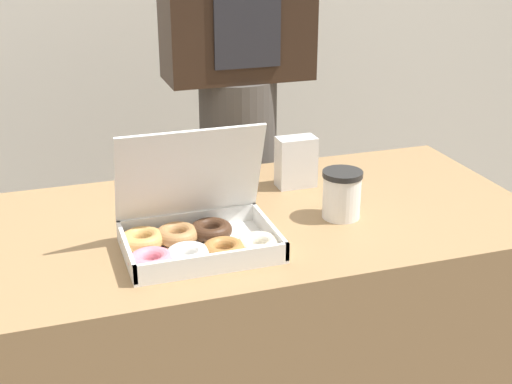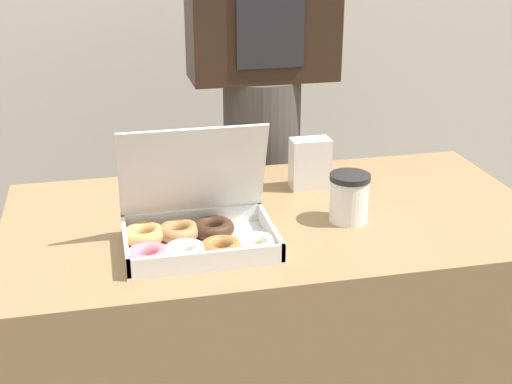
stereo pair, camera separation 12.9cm
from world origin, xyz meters
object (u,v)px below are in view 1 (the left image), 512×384
Objects in this scene: person_customer at (237,61)px; coffee_cup at (342,194)px; donut_box at (195,234)px; napkin_holder at (296,162)px.

coffee_cup is at bearing -84.75° from person_customer.
coffee_cup is (0.34, 0.06, 0.02)m from donut_box.
person_customer is at bearing 66.12° from donut_box.
person_customer is (-0.03, 0.39, 0.17)m from napkin_holder.
napkin_holder is 0.07× the size of person_customer.
napkin_holder is 0.43m from person_customer.
person_customer is at bearing 94.19° from napkin_holder.
coffee_cup is 0.62m from person_customer.
donut_box is at bearing -170.13° from coffee_cup.
coffee_cup is 0.21m from napkin_holder.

